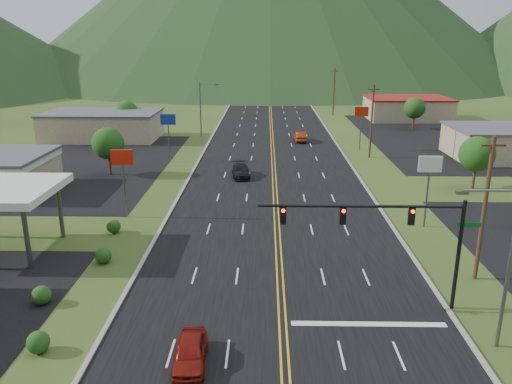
{
  "coord_description": "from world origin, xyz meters",
  "views": [
    {
      "loc": [
        -1.05,
        -13.56,
        15.91
      ],
      "look_at": [
        -1.78,
        23.51,
        4.5
      ],
      "focal_mm": 35.0,
      "sensor_mm": 36.0,
      "label": 1
    }
  ],
  "objects_px": {
    "traffic_signal": "(393,227)",
    "streetlight_east": "(504,258)",
    "streetlight_west": "(202,106)",
    "car_dark_mid": "(241,171)",
    "car_red_near": "(190,353)",
    "car_red_far": "(300,137)"
  },
  "relations": [
    {
      "from": "traffic_signal",
      "to": "car_red_near",
      "type": "distance_m",
      "value": 13.55
    },
    {
      "from": "traffic_signal",
      "to": "streetlight_west",
      "type": "xyz_separation_m",
      "value": [
        -18.16,
        56.0,
        -0.15
      ]
    },
    {
      "from": "traffic_signal",
      "to": "streetlight_east",
      "type": "bearing_deg",
      "value": -40.39
    },
    {
      "from": "car_red_near",
      "to": "streetlight_west",
      "type": "bearing_deg",
      "value": 93.84
    },
    {
      "from": "streetlight_east",
      "to": "streetlight_west",
      "type": "relative_size",
      "value": 1.0
    },
    {
      "from": "traffic_signal",
      "to": "streetlight_east",
      "type": "distance_m",
      "value": 6.17
    },
    {
      "from": "traffic_signal",
      "to": "streetlight_west",
      "type": "bearing_deg",
      "value": 107.97
    },
    {
      "from": "streetlight_west",
      "to": "car_dark_mid",
      "type": "height_order",
      "value": "streetlight_west"
    },
    {
      "from": "traffic_signal",
      "to": "car_red_far",
      "type": "distance_m",
      "value": 52.34
    },
    {
      "from": "streetlight_east",
      "to": "car_red_far",
      "type": "xyz_separation_m",
      "value": [
        -6.63,
        56.1,
        -4.39
      ]
    },
    {
      "from": "streetlight_east",
      "to": "car_red_near",
      "type": "bearing_deg",
      "value": -173.25
    },
    {
      "from": "car_red_near",
      "to": "car_dark_mid",
      "type": "distance_m",
      "value": 36.2
    },
    {
      "from": "streetlight_east",
      "to": "traffic_signal",
      "type": "bearing_deg",
      "value": 139.61
    },
    {
      "from": "streetlight_east",
      "to": "car_red_near",
      "type": "distance_m",
      "value": 16.71
    },
    {
      "from": "streetlight_east",
      "to": "car_dark_mid",
      "type": "height_order",
      "value": "streetlight_east"
    },
    {
      "from": "streetlight_west",
      "to": "car_red_near",
      "type": "bearing_deg",
      "value": -83.66
    },
    {
      "from": "streetlight_east",
      "to": "car_dark_mid",
      "type": "xyz_separation_m",
      "value": [
        -15.2,
        34.3,
        -4.46
      ]
    },
    {
      "from": "traffic_signal",
      "to": "streetlight_west",
      "type": "distance_m",
      "value": 58.88
    },
    {
      "from": "streetlight_west",
      "to": "traffic_signal",
      "type": "bearing_deg",
      "value": -72.03
    },
    {
      "from": "traffic_signal",
      "to": "car_dark_mid",
      "type": "xyz_separation_m",
      "value": [
        -10.5,
        30.3,
        -4.61
      ]
    },
    {
      "from": "car_dark_mid",
      "to": "car_red_near",
      "type": "bearing_deg",
      "value": -97.67
    },
    {
      "from": "streetlight_west",
      "to": "car_red_far",
      "type": "xyz_separation_m",
      "value": [
        16.22,
        -3.9,
        -4.39
      ]
    }
  ]
}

